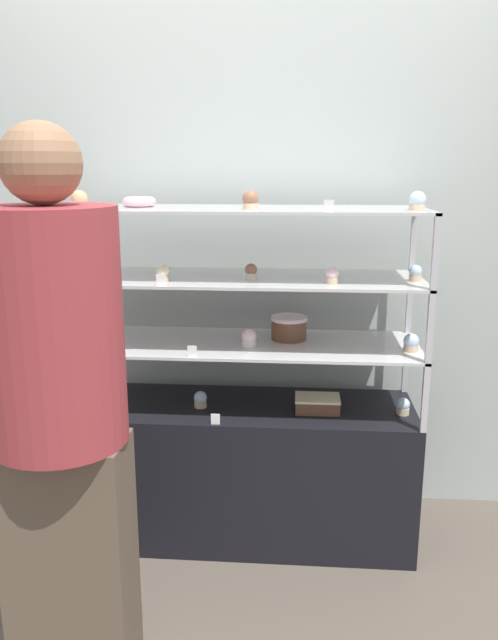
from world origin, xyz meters
name	(u,v)px	position (x,y,z in m)	size (l,w,h in m)	color
ground_plane	(249,531)	(0.00, 0.00, 0.00)	(20.00, 20.00, 0.00)	brown
back_wall	(255,237)	(0.00, 0.38, 1.30)	(8.00, 0.05, 2.60)	#A8B2AD
display_base	(249,470)	(0.00, 0.00, 0.31)	(1.42, 0.48, 0.61)	black
display_riser_lower	(249,346)	(0.00, 0.00, 0.88)	(1.42, 0.48, 0.28)	#B7B7BC
display_riser_middle	(249,281)	(0.00, 0.00, 1.16)	(1.42, 0.48, 0.28)	#B7B7BC
display_riser_upper	(249,212)	(0.00, 0.00, 1.44)	(1.42, 0.48, 0.28)	#B7B7BC
layer_cake_centerpiece	(289,328)	(0.17, 0.07, 0.95)	(0.16, 0.16, 0.10)	brown
sheet_cake_frosted	(317,404)	(0.29, -0.04, 0.64)	(0.19, 0.13, 0.06)	brown
cupcake_0	(101,398)	(-0.64, -0.05, 0.65)	(0.05, 0.05, 0.07)	beige
cupcake_1	(200,400)	(-0.21, -0.04, 0.65)	(0.05, 0.05, 0.07)	#CCB28C
cupcake_2	(403,406)	(0.65, -0.05, 0.65)	(0.05, 0.05, 0.07)	#CCB28C
price_tag_0	(215,419)	(-0.12, -0.22, 0.64)	(0.04, 0.00, 0.04)	white
cupcake_3	(91,338)	(-0.65, -0.11, 0.93)	(0.06, 0.06, 0.07)	white
cupcake_4	(249,338)	(0.01, -0.06, 0.93)	(0.06, 0.06, 0.07)	white
cupcake_5	(411,343)	(0.66, -0.08, 0.93)	(0.06, 0.06, 0.07)	#CCB28C
price_tag_1	(192,351)	(-0.21, -0.22, 0.92)	(0.04, 0.00, 0.04)	white
cupcake_6	(91,270)	(-0.65, -0.05, 1.21)	(0.05, 0.05, 0.06)	white
cupcake_7	(163,273)	(-0.33, -0.12, 1.21)	(0.05, 0.05, 0.06)	#CCB28C
cupcake_8	(251,272)	(0.01, -0.06, 1.21)	(0.05, 0.05, 0.06)	beige
cupcake_9	(332,276)	(0.33, -0.13, 1.21)	(0.05, 0.05, 0.06)	#CCB28C
cupcake_10	(415,273)	(0.67, -0.05, 1.21)	(0.05, 0.05, 0.06)	#CCB28C
price_tag_2	(161,280)	(-0.32, -0.22, 1.20)	(0.04, 0.00, 0.04)	white
cupcake_11	(80,200)	(-0.66, -0.11, 1.49)	(0.06, 0.06, 0.07)	white
cupcake_12	(250,200)	(0.01, -0.08, 1.49)	(0.06, 0.06, 0.07)	#CCB28C
cupcake_13	(417,201)	(0.65, -0.10, 1.49)	(0.06, 0.06, 0.07)	#CCB28C
price_tag_3	(329,206)	(0.31, -0.22, 1.48)	(0.04, 0.00, 0.04)	white
donut_glazed	(139,202)	(-0.46, 0.04, 1.48)	(0.14, 0.14, 0.04)	#EFB2BC
customer_figure	(59,402)	(-0.51, -0.82, 0.93)	(0.41, 0.41, 1.74)	brown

